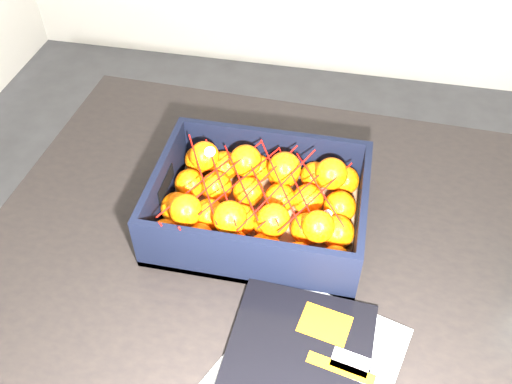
# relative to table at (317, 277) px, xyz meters

# --- Properties ---
(table) EXTENTS (1.23, 0.85, 0.75)m
(table) POSITION_rel_table_xyz_m (0.00, 0.00, 0.00)
(table) COLOR black
(table) RESTS_ON ground
(magazine_stack) EXTENTS (0.32, 0.34, 0.02)m
(magazine_stack) POSITION_rel_table_xyz_m (0.00, -0.26, 0.11)
(magazine_stack) COLOR silver
(magazine_stack) RESTS_ON table
(produce_crate) EXTENTS (0.37, 0.28, 0.11)m
(produce_crate) POSITION_rel_table_xyz_m (-0.12, 0.03, 0.13)
(produce_crate) COLOR olive
(produce_crate) RESTS_ON table
(clementine_heap) EXTENTS (0.34, 0.26, 0.11)m
(clementine_heap) POSITION_rel_table_xyz_m (-0.12, 0.03, 0.15)
(clementine_heap) COLOR #FF5E05
(clementine_heap) RESTS_ON produce_crate
(mesh_net) EXTENTS (0.30, 0.24, 0.09)m
(mesh_net) POSITION_rel_table_xyz_m (-0.13, 0.02, 0.20)
(mesh_net) COLOR red
(mesh_net) RESTS_ON clementine_heap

